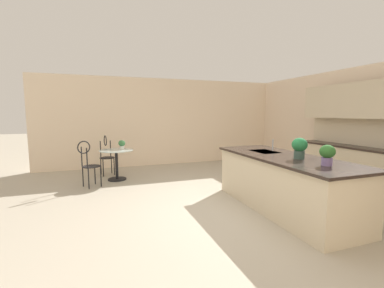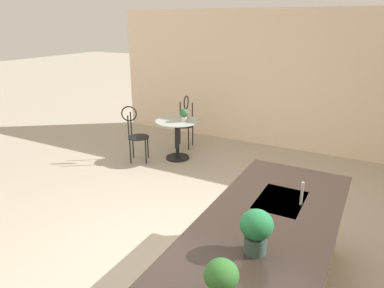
{
  "view_description": "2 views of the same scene",
  "coord_description": "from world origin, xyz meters",
  "px_view_note": "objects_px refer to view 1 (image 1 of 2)",
  "views": [
    {
      "loc": [
        3.81,
        -2.02,
        1.63
      ],
      "look_at": [
        -0.84,
        -0.38,
        1.04
      ],
      "focal_mm": 24.21,
      "sensor_mm": 36.0,
      "label": 1
    },
    {
      "loc": [
        2.67,
        1.5,
        2.48
      ],
      "look_at": [
        -1.23,
        -0.61,
        0.92
      ],
      "focal_mm": 32.96,
      "sensor_mm": 36.0,
      "label": 2
    }
  ],
  "objects_px": {
    "potted_plant_on_table": "(122,144)",
    "potted_plant_counter_near": "(299,147)",
    "chair_by_island": "(89,162)",
    "chair_near_window": "(107,153)",
    "bistro_table": "(117,162)",
    "potted_plant_counter_far": "(327,154)"
  },
  "relations": [
    {
      "from": "potted_plant_on_table",
      "to": "potted_plant_counter_near",
      "type": "bearing_deg",
      "value": 36.59
    },
    {
      "from": "chair_by_island",
      "to": "potted_plant_counter_near",
      "type": "relative_size",
      "value": 3.16
    },
    {
      "from": "chair_near_window",
      "to": "potted_plant_on_table",
      "type": "relative_size",
      "value": 4.46
    },
    {
      "from": "chair_near_window",
      "to": "chair_by_island",
      "type": "bearing_deg",
      "value": -19.31
    },
    {
      "from": "bistro_table",
      "to": "potted_plant_counter_far",
      "type": "bearing_deg",
      "value": 33.8
    },
    {
      "from": "chair_near_window",
      "to": "potted_plant_on_table",
      "type": "distance_m",
      "value": 0.8
    },
    {
      "from": "chair_near_window",
      "to": "potted_plant_counter_near",
      "type": "bearing_deg",
      "value": 35.35
    },
    {
      "from": "chair_near_window",
      "to": "potted_plant_counter_near",
      "type": "xyz_separation_m",
      "value": [
        3.95,
        2.8,
        0.54
      ]
    },
    {
      "from": "bistro_table",
      "to": "potted_plant_on_table",
      "type": "xyz_separation_m",
      "value": [
        -0.02,
        0.14,
        0.43
      ]
    },
    {
      "from": "bistro_table",
      "to": "chair_by_island",
      "type": "relative_size",
      "value": 0.77
    },
    {
      "from": "potted_plant_on_table",
      "to": "potted_plant_counter_far",
      "type": "relative_size",
      "value": 0.82
    },
    {
      "from": "chair_near_window",
      "to": "potted_plant_on_table",
      "type": "bearing_deg",
      "value": 28.46
    },
    {
      "from": "potted_plant_counter_near",
      "to": "bistro_table",
      "type": "bearing_deg",
      "value": -141.74
    },
    {
      "from": "potted_plant_on_table",
      "to": "chair_by_island",
      "type": "bearing_deg",
      "value": -57.36
    },
    {
      "from": "potted_plant_on_table",
      "to": "potted_plant_counter_near",
      "type": "distance_m",
      "value": 4.11
    },
    {
      "from": "bistro_table",
      "to": "potted_plant_counter_far",
      "type": "relative_size",
      "value": 2.81
    },
    {
      "from": "potted_plant_counter_near",
      "to": "chair_near_window",
      "type": "bearing_deg",
      "value": -144.65
    },
    {
      "from": "potted_plant_on_table",
      "to": "potted_plant_counter_far",
      "type": "height_order",
      "value": "potted_plant_counter_far"
    },
    {
      "from": "chair_by_island",
      "to": "bistro_table",
      "type": "bearing_deg",
      "value": 127.16
    },
    {
      "from": "bistro_table",
      "to": "chair_by_island",
      "type": "xyz_separation_m",
      "value": [
        0.46,
        -0.61,
        0.13
      ]
    },
    {
      "from": "potted_plant_on_table",
      "to": "bistro_table",
      "type": "bearing_deg",
      "value": -82.98
    },
    {
      "from": "bistro_table",
      "to": "chair_near_window",
      "type": "bearing_deg",
      "value": -162.21
    }
  ]
}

